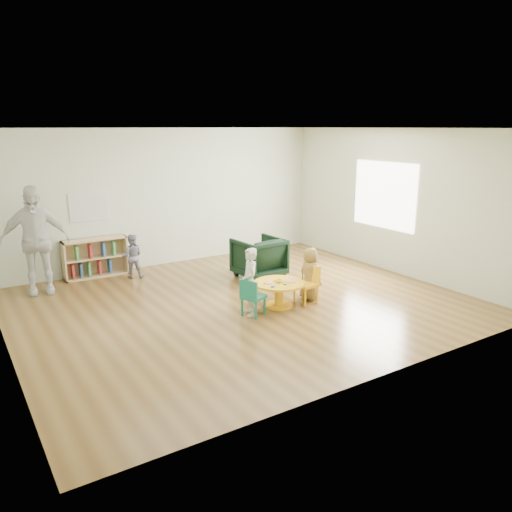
% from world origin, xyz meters
% --- Properties ---
extents(room, '(7.10, 7.00, 2.80)m').
position_xyz_m(room, '(0.01, 0.00, 1.89)').
color(room, brown).
rests_on(room, ground).
extents(activity_table, '(0.82, 0.82, 0.45)m').
position_xyz_m(activity_table, '(0.42, -0.44, 0.28)').
color(activity_table, yellow).
rests_on(activity_table, ground).
extents(kid_chair_left, '(0.42, 0.42, 0.59)m').
position_xyz_m(kid_chair_left, '(-0.17, -0.56, 0.32)').
color(kid_chair_left, '#16795C').
rests_on(kid_chair_left, ground).
extents(kid_chair_right, '(0.35, 0.35, 0.62)m').
position_xyz_m(kid_chair_right, '(0.95, -0.53, 0.33)').
color(kid_chair_right, yellow).
rests_on(kid_chair_right, ground).
extents(bookshelf, '(1.20, 0.30, 0.75)m').
position_xyz_m(bookshelf, '(-1.61, 2.86, 0.37)').
color(bookshelf, tan).
rests_on(bookshelf, ground).
extents(alphabet_poster, '(0.74, 0.01, 0.54)m').
position_xyz_m(alphabet_poster, '(-1.60, 2.98, 1.35)').
color(alphabet_poster, white).
rests_on(alphabet_poster, ground).
extents(armchair, '(0.88, 0.90, 0.78)m').
position_xyz_m(armchair, '(1.03, 1.10, 0.39)').
color(armchair, black).
rests_on(armchair, ground).
extents(child_left, '(0.34, 0.44, 1.06)m').
position_xyz_m(child_left, '(-0.17, -0.50, 0.53)').
color(child_left, silver).
rests_on(child_left, ground).
extents(child_right, '(0.35, 0.47, 0.89)m').
position_xyz_m(child_right, '(1.06, -0.43, 0.44)').
color(child_right, gold).
rests_on(child_right, ground).
extents(toddler, '(0.51, 0.47, 0.85)m').
position_xyz_m(toddler, '(-1.03, 2.38, 0.42)').
color(toddler, '#17193B').
rests_on(toddler, ground).
extents(adult_caretaker, '(1.16, 0.62, 1.88)m').
position_xyz_m(adult_caretaker, '(-2.71, 2.36, 0.94)').
color(adult_caretaker, silver).
rests_on(adult_caretaker, ground).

